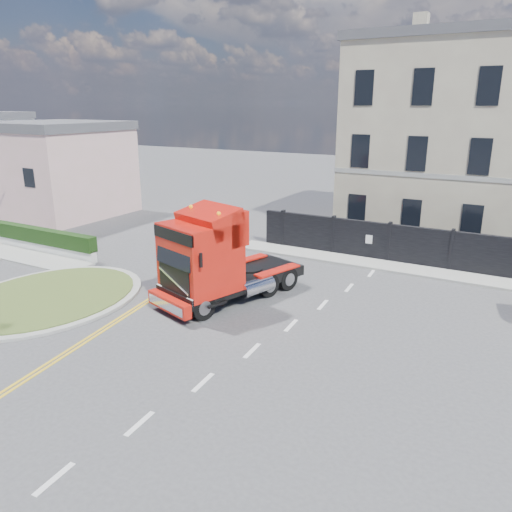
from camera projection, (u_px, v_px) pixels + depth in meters
The scene contains 10 objects.
ground at pixel (229, 307), 20.02m from camera, with size 120.00×120.00×0.00m, color #424244.
traffic_island at pixel (48, 297), 20.74m from camera, with size 6.80×6.80×0.17m.
hedge_wall at pixel (41, 239), 27.09m from camera, with size 8.00×0.55×1.35m.
pavement_side at pixel (25, 257), 26.38m from camera, with size 8.50×1.80×0.10m, color #959690.
seaside_bldg_pink at pixel (59, 173), 35.95m from camera, with size 8.00×8.00×6.00m, color beige.
seaside_bldg_cream at pixel (13, 170), 41.49m from camera, with size 9.00×8.00×5.00m, color silver.
hoarding_fence at pixel (441, 250), 24.20m from camera, with size 18.80×0.25×2.00m.
georgian_building at pixel (463, 140), 29.32m from camera, with size 12.30×10.30×12.80m.
pavement_far at pixel (424, 272), 23.98m from camera, with size 20.00×1.60×0.12m, color #959690.
truck at pixel (213, 262), 19.95m from camera, with size 4.27×6.91×3.89m.
Camera 1 is at (9.97, -15.67, 7.81)m, focal length 35.00 mm.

